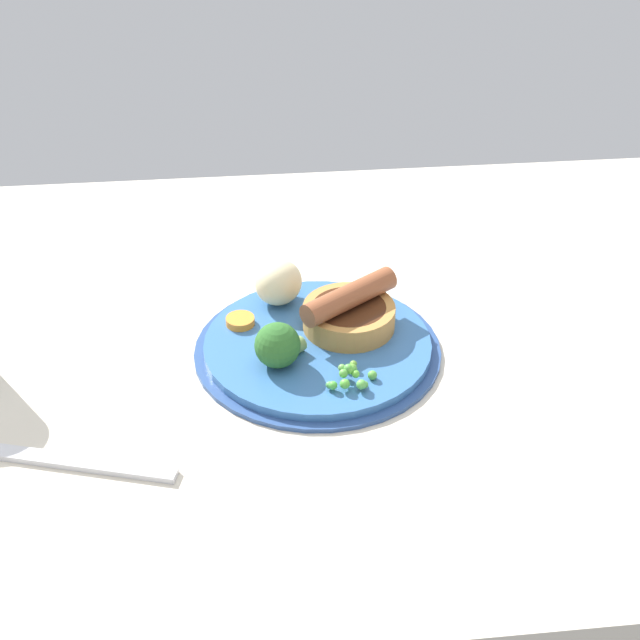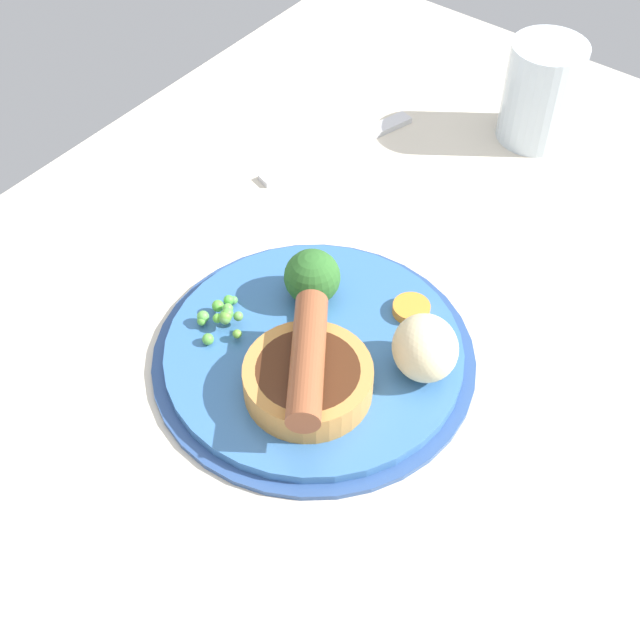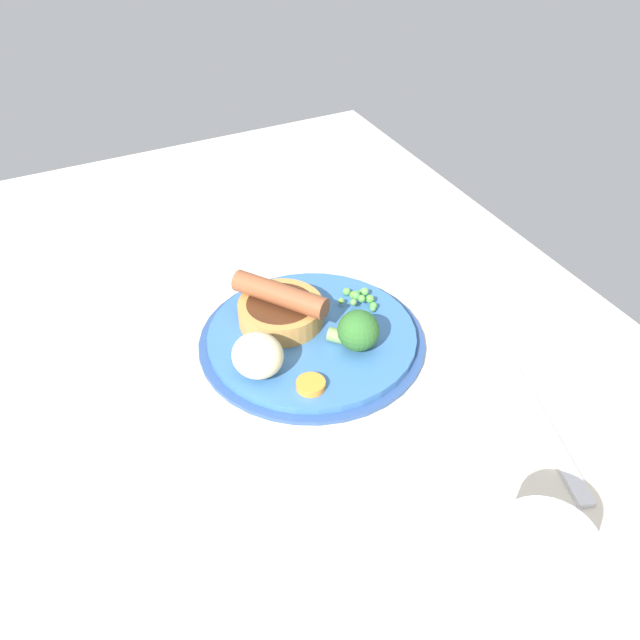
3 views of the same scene
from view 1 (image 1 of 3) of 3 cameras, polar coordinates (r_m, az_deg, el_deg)
The scene contains 8 objects.
dining_table at distance 97.49cm, azimuth 0.63°, elevation -1.33°, with size 110.00×80.00×3.00cm, color beige.
dinner_plate at distance 92.95cm, azimuth -0.16°, elevation -1.76°, with size 25.75×25.75×1.40cm.
sausage_pudding at distance 93.56cm, azimuth 1.87°, elevation 0.53°, with size 10.86×9.76×5.10cm.
pea_pile at distance 86.26cm, azimuth 1.99°, elevation -3.49°, with size 5.19×4.21×1.90cm.
broccoli_floret_near at distance 88.11cm, azimuth -2.68°, elevation -1.63°, with size 5.40×5.19×4.63cm.
potato_chunk_0 at distance 97.43cm, azimuth -2.67°, elevation 2.43°, with size 4.99×5.46×5.00cm, color beige.
carrot_slice_3 at distance 95.41cm, azimuth -5.13°, elevation 0.05°, with size 3.07×3.07×0.82cm, color orange.
fork at distance 82.79cm, azimuth -15.16°, elevation -8.81°, with size 18.00×1.60×0.60cm, color silver.
Camera 1 is at (-9.41, -78.71, 58.25)cm, focal length 50.00 mm.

